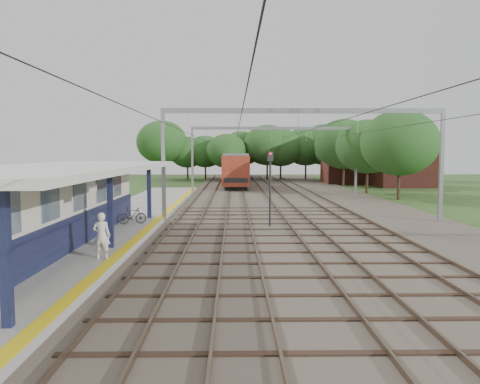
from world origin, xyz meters
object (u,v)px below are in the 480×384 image
object	(u,v)px
bicycle	(132,216)
train	(235,166)
signal_post	(270,180)
person	(102,236)

from	to	relation	value
bicycle	train	xyz separation A→B (m)	(5.92, 45.08, 1.48)
bicycle	train	distance (m)	45.49
bicycle	signal_post	size ratio (longest dim) A/B	0.36
train	person	bearing A→B (deg)	-95.52
bicycle	train	size ratio (longest dim) A/B	0.04
person	signal_post	bearing A→B (deg)	-130.71
person	train	size ratio (longest dim) A/B	0.04
train	signal_post	xyz separation A→B (m)	(1.85, -44.45, 0.47)
person	bicycle	bearing A→B (deg)	-88.68
train	signal_post	distance (m)	44.49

